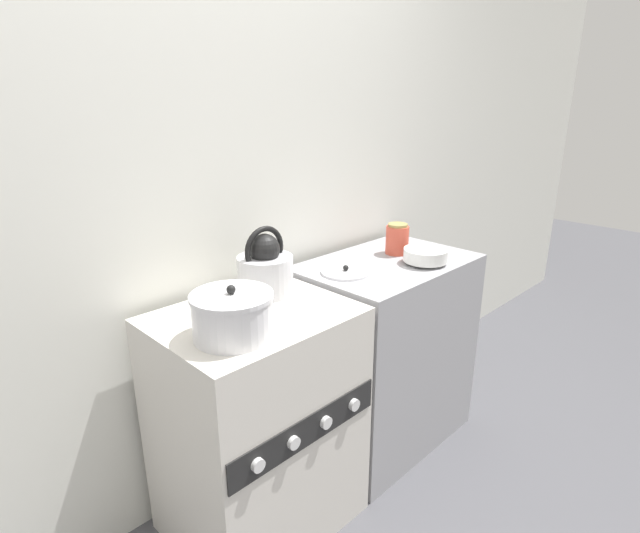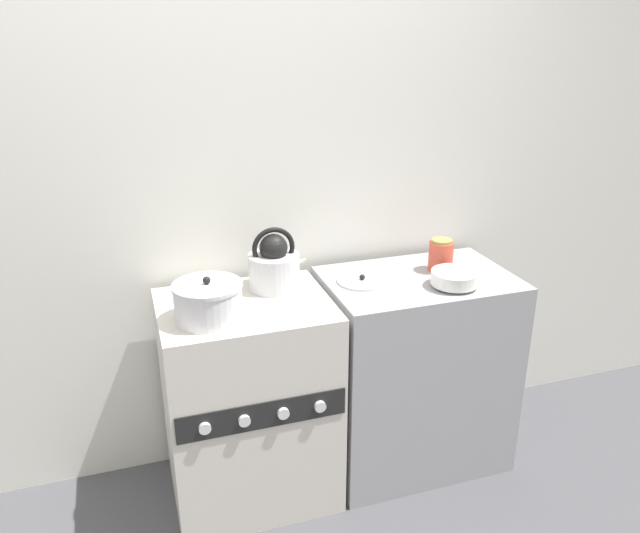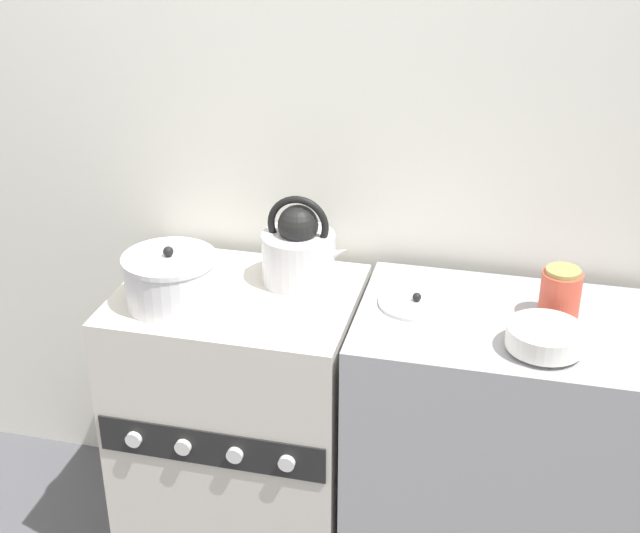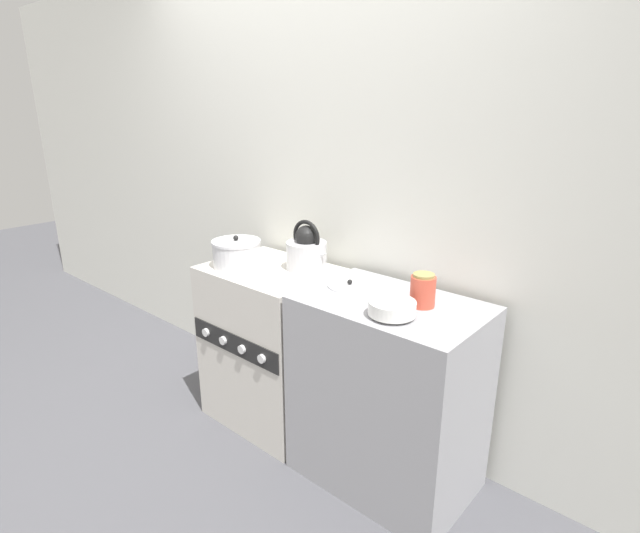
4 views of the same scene
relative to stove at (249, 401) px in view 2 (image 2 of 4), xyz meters
The scene contains 9 objects.
ground_plane 0.51m from the stove, 90.00° to the right, with size 12.00×12.00×0.00m, color #4C4C51.
wall_back 0.88m from the stove, 90.00° to the left, with size 7.00×0.06×2.50m.
stove is the anchor object (origin of this frame).
counter 0.74m from the stove, ahead, with size 0.79×0.52×0.89m.
kettle 0.57m from the stove, 37.51° to the left, with size 0.25×0.21×0.26m.
cooking_pot 0.54m from the stove, 147.91° to the right, with size 0.25×0.25×0.17m.
enamel_bowl 0.97m from the stove, ahead, with size 0.19×0.19×0.07m.
storage_jar 1.01m from the stove, ahead, with size 0.10×0.10×0.14m.
loose_pot_lid 0.68m from the stove, ahead, with size 0.20×0.20×0.03m.
Camera 2 is at (-0.40, -1.89, 1.88)m, focal length 35.00 mm.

